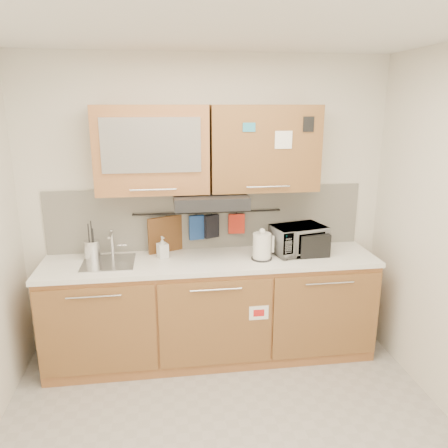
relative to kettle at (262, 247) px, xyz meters
name	(u,v)px	position (x,y,z in m)	size (l,w,h in m)	color
ceiling	(236,15)	(-0.42, -1.12, 1.57)	(3.20, 3.20, 0.00)	white
wall_back	(207,207)	(-0.42, 0.38, 0.27)	(3.20, 3.20, 0.00)	silver
base_cabinet	(212,314)	(-0.42, 0.07, -0.62)	(2.80, 0.64, 0.88)	#B06F3E
countertop	(211,261)	(-0.42, 0.07, -0.13)	(2.82, 0.62, 0.04)	white
backsplash	(207,218)	(-0.42, 0.36, 0.17)	(2.80, 0.02, 0.56)	silver
upper_cabinets	(208,149)	(-0.43, 0.20, 0.80)	(1.82, 0.37, 0.70)	#B06F3E
range_hood	(210,200)	(-0.42, 0.13, 0.39)	(0.60, 0.46, 0.10)	black
sink	(109,262)	(-1.27, 0.08, -0.10)	(0.42, 0.40, 0.26)	silver
utensil_rail	(208,212)	(-0.42, 0.33, 0.23)	(0.02, 0.02, 1.30)	black
utensil_crock	(93,250)	(-1.41, 0.20, -0.02)	(0.15, 0.15, 0.33)	silver
kettle	(262,247)	(0.00, 0.00, 0.00)	(0.20, 0.18, 0.27)	silver
toaster	(313,244)	(0.45, 0.03, -0.01)	(0.27, 0.17, 0.20)	black
microwave	(298,240)	(0.35, 0.11, 0.02)	(0.45, 0.30, 0.25)	#999999
soap_bottle	(163,247)	(-0.83, 0.15, -0.01)	(0.08, 0.09, 0.19)	#999999
cutting_board	(167,240)	(-0.78, 0.31, 0.00)	(0.35, 0.03, 0.43)	brown
oven_mitt	(196,227)	(-0.52, 0.31, 0.10)	(0.13, 0.03, 0.22)	navy
dark_pouch	(212,226)	(-0.39, 0.31, 0.11)	(0.13, 0.04, 0.21)	black
pot_holder	(237,224)	(-0.17, 0.31, 0.12)	(0.14, 0.02, 0.18)	red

